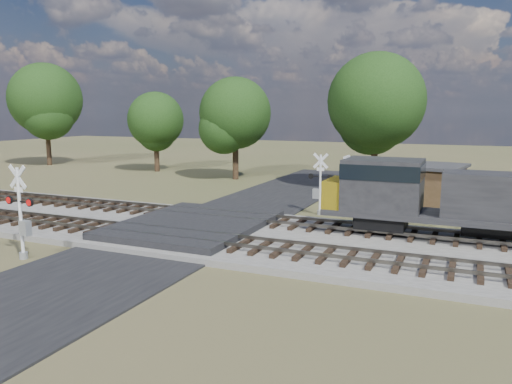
% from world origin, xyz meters
% --- Properties ---
extents(ground, '(160.00, 160.00, 0.00)m').
position_xyz_m(ground, '(0.00, 0.00, 0.00)').
color(ground, '#474F2A').
rests_on(ground, ground).
extents(ballast_bed, '(140.00, 10.00, 0.30)m').
position_xyz_m(ballast_bed, '(10.00, 0.50, 0.15)').
color(ballast_bed, gray).
rests_on(ballast_bed, ground).
extents(road, '(7.00, 60.00, 0.08)m').
position_xyz_m(road, '(0.00, 0.00, 0.04)').
color(road, black).
rests_on(road, ground).
extents(crossing_panel, '(7.00, 9.00, 0.62)m').
position_xyz_m(crossing_panel, '(0.00, 0.50, 0.32)').
color(crossing_panel, '#262628').
rests_on(crossing_panel, ground).
extents(track_near, '(140.00, 2.60, 0.33)m').
position_xyz_m(track_near, '(3.12, -2.00, 0.41)').
color(track_near, black).
rests_on(track_near, ballast_bed).
extents(track_far, '(140.00, 2.60, 0.33)m').
position_xyz_m(track_far, '(3.12, 3.00, 0.41)').
color(track_far, black).
rests_on(track_far, ballast_bed).
extents(crossing_signal_near, '(1.68, 0.37, 4.16)m').
position_xyz_m(crossing_signal_near, '(-4.27, -6.72, 1.73)').
color(crossing_signal_near, silver).
rests_on(crossing_signal_near, ground).
extents(crossing_signal_far, '(1.56, 0.34, 3.87)m').
position_xyz_m(crossing_signal_far, '(4.81, 7.62, 1.61)').
color(crossing_signal_far, silver).
rests_on(crossing_signal_far, ground).
extents(equipment_shed, '(5.18, 5.18, 3.00)m').
position_xyz_m(equipment_shed, '(10.83, 11.89, 1.52)').
color(equipment_shed, '#40301B').
rests_on(equipment_shed, ground).
extents(treeline, '(84.34, 12.07, 11.98)m').
position_xyz_m(treeline, '(1.51, 20.17, 6.63)').
color(treeline, black).
rests_on(treeline, ground).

